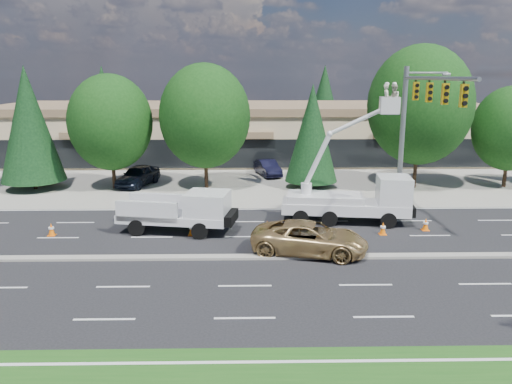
{
  "coord_description": "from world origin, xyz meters",
  "views": [
    {
      "loc": [
        0.1,
        -22.31,
        8.49
      ],
      "look_at": [
        0.58,
        3.51,
        2.4
      ],
      "focal_mm": 35.0,
      "sensor_mm": 36.0,
      "label": 1
    }
  ],
  "objects_px": {
    "bucket_truck": "(358,193)",
    "minivan": "(310,238)",
    "signal_mast": "(415,117)",
    "utility_pickup": "(182,215)"
  },
  "relations": [
    {
      "from": "signal_mast",
      "to": "utility_pickup",
      "type": "distance_m",
      "value": 14.72
    },
    {
      "from": "signal_mast",
      "to": "minivan",
      "type": "height_order",
      "value": "signal_mast"
    },
    {
      "from": "signal_mast",
      "to": "utility_pickup",
      "type": "height_order",
      "value": "signal_mast"
    },
    {
      "from": "bucket_truck",
      "to": "minivan",
      "type": "distance_m",
      "value": 6.32
    },
    {
      "from": "utility_pickup",
      "to": "bucket_truck",
      "type": "relative_size",
      "value": 0.78
    },
    {
      "from": "minivan",
      "to": "utility_pickup",
      "type": "bearing_deg",
      "value": 75.46
    },
    {
      "from": "bucket_truck",
      "to": "signal_mast",
      "type": "bearing_deg",
      "value": 27.0
    },
    {
      "from": "signal_mast",
      "to": "minivan",
      "type": "bearing_deg",
      "value": -136.93
    },
    {
      "from": "signal_mast",
      "to": "minivan",
      "type": "relative_size",
      "value": 1.82
    },
    {
      "from": "signal_mast",
      "to": "minivan",
      "type": "distance_m",
      "value": 10.81
    }
  ]
}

